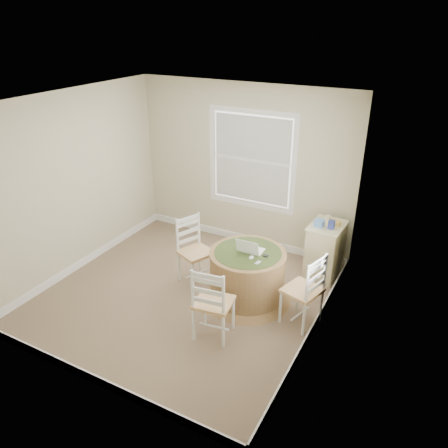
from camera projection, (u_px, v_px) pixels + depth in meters
The scene contains 14 objects.
room at pixel (199, 206), 5.49m from camera, with size 3.64×3.64×2.64m.
round_table at pixel (247, 274), 5.75m from camera, with size 1.18×1.18×0.72m.
chair_left at pixel (196, 252), 6.09m from camera, with size 0.42×0.40×0.95m, color white, non-canonical shape.
chair_near at pixel (214, 302), 5.04m from camera, with size 0.42×0.40×0.95m, color white, non-canonical shape.
chair_right at pixel (302, 290), 5.26m from camera, with size 0.42×0.40×0.95m, color white, non-canonical shape.
laptop at pixel (250, 249), 5.62m from camera, with size 0.32×0.28×0.22m.
mouse at pixel (251, 257), 5.48m from camera, with size 0.06×0.09×0.03m, color white.
phone at pixel (258, 263), 5.37m from camera, with size 0.04×0.09×0.02m, color #B7BABF.
keys at pixel (266, 256), 5.51m from camera, with size 0.06×0.05×0.03m, color black.
corner_chest at pixel (324, 250), 6.29m from camera, with size 0.48×0.63×0.81m.
tissue_box at pixel (319, 223), 6.05m from camera, with size 0.12×0.12×0.10m, color #5F93DA.
box_yellow at pixel (335, 223), 6.11m from camera, with size 0.15×0.10×0.06m, color #E6B851.
box_blue at pixel (332, 225), 5.98m from camera, with size 0.08×0.08×0.12m, color #303D92.
cup_cream at pixel (328, 218), 6.21m from camera, with size 0.07×0.07×0.09m, color beige.
Camera 1 is at (2.82, -4.14, 3.48)m, focal length 35.00 mm.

